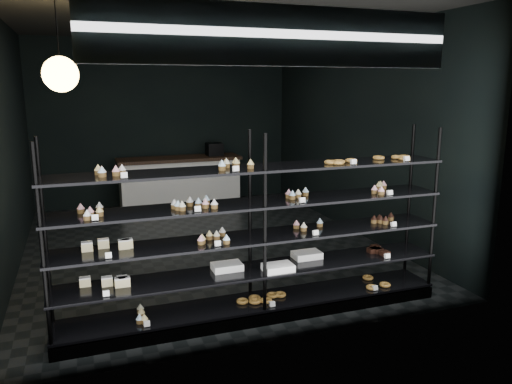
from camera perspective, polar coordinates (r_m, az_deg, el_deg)
room at (r=7.19m, az=-6.32°, el=6.13°), size 5.01×6.01×3.20m
display_shelf at (r=5.09m, az=-0.10°, el=-7.57°), size 4.00×0.50×1.91m
signage at (r=4.38m, az=2.80°, el=17.42°), size 3.30×0.05×0.50m
pendant_lamp at (r=5.48m, az=-21.45°, el=12.43°), size 0.35×0.35×0.91m
service_counter at (r=9.81m, az=-8.62°, el=1.20°), size 2.35×0.65×1.23m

